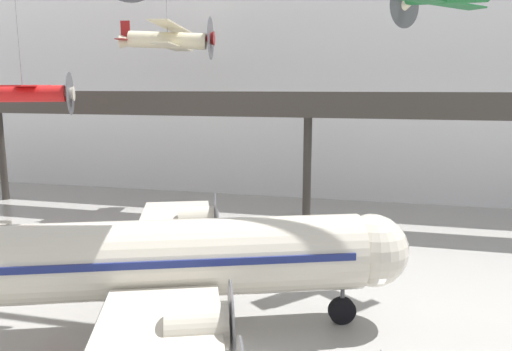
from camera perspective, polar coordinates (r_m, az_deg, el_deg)
name	(u,v)px	position (r m, az deg, el deg)	size (l,w,h in m)	color
hangar_back_wall	(322,68)	(50.81, 7.55, 12.12)	(140.00, 3.00, 25.87)	white
mezzanine_walkway	(306,113)	(40.72, 5.79, 7.17)	(110.00, 3.20, 10.74)	#38332D
airliner_silver_main	(148,260)	(23.03, -12.21, -9.43)	(23.61, 27.58, 10.23)	beige
suspended_plane_cream_biplane	(168,40)	(44.04, -10.05, 15.04)	(8.23, 9.97, 8.21)	beige
suspended_plane_red_highwing	(23,93)	(39.94, -25.12, 8.56)	(7.47, 8.55, 12.25)	red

